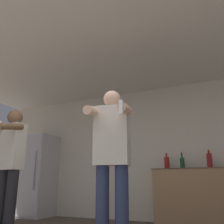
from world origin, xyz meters
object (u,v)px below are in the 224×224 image
Objects in this scene: refrigerator at (37,175)px; bottle_tall_gin at (209,160)px; person_woman_foreground at (112,155)px; person_man_side at (9,162)px; bottle_amber_bourbon at (167,163)px; bottle_red_label at (182,163)px.

refrigerator is 3.55m from bottle_tall_gin.
person_man_side reaches higher than person_woman_foreground.
person_man_side is at bearing 173.74° from person_woman_foreground.
bottle_amber_bourbon is at bearing 47.58° from person_man_side.
bottle_amber_bourbon is 1.02× the size of bottle_red_label.
person_woman_foreground reaches higher than bottle_tall_gin.
person_man_side reaches higher than bottle_red_label.
person_man_side is (-2.49, -1.94, -0.09)m from bottle_tall_gin.
refrigerator reaches higher than bottle_red_label.
bottle_amber_bourbon is at bearing 2.25° from refrigerator.
person_man_side is (-2.04, -1.94, -0.07)m from bottle_red_label.
refrigerator is at bearing -177.75° from bottle_amber_bourbon.
person_woman_foreground is at bearing -36.82° from refrigerator.
bottle_tall_gin is at bearing 0.00° from bottle_red_label.
bottle_tall_gin is 0.19× the size of person_man_side.
refrigerator is 5.54× the size of bottle_amber_bourbon.
person_man_side is at bearing -60.10° from refrigerator.
bottle_red_label is (3.09, 0.11, 0.17)m from refrigerator.
bottle_amber_bourbon is at bearing -180.00° from bottle_red_label.
bottle_red_label is at bearing -180.00° from bottle_tall_gin.
refrigerator is 5.20× the size of bottle_tall_gin.
bottle_amber_bourbon is 2.12m from person_woman_foreground.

